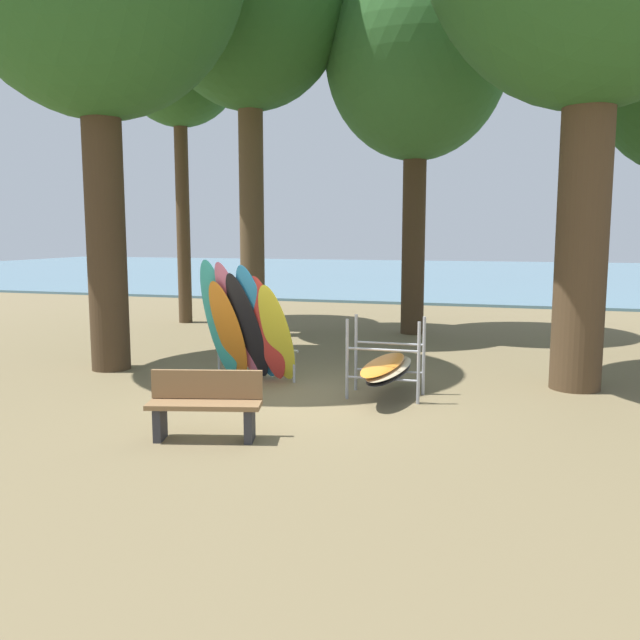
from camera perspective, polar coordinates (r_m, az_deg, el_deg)
The scene contains 7 objects.
ground_plane at distance 10.33m, azimuth -2.19°, elevation -6.73°, with size 80.00×80.00×0.00m, color brown.
lake_water at distance 41.43m, azimuth 11.85°, elevation 3.96°, with size 80.00×36.00×0.10m, color slate.
tree_mid_behind at distance 17.29m, azimuth 8.43°, elevation 21.82°, with size 4.48×4.48×9.48m.
tree_far_right_back at distance 19.70m, azimuth -12.22°, elevation 21.93°, with size 3.65×3.65×9.66m.
leaning_board_pile at distance 11.26m, azimuth -6.37°, elevation -0.56°, with size 1.76×1.16×2.12m.
board_storage_rack at distance 10.30m, azimuth 5.88°, elevation -4.12°, with size 1.15×2.13×1.25m.
park_bench at distance 8.32m, azimuth -9.95°, elevation -7.16°, with size 1.46×0.73×0.85m.
Camera 1 is at (3.17, -9.49, 2.55)m, focal length 36.78 mm.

